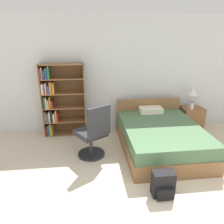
# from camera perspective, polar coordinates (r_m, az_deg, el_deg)

# --- Properties ---
(wall_back) EXTENTS (9.00, 0.06, 2.60)m
(wall_back) POSITION_cam_1_polar(r_m,az_deg,el_deg) (5.12, 3.87, 9.68)
(wall_back) COLOR silver
(wall_back) RESTS_ON ground_plane
(bookshelf) EXTENTS (0.93, 0.33, 1.61)m
(bookshelf) POSITION_cam_1_polar(r_m,az_deg,el_deg) (4.97, -13.83, 2.95)
(bookshelf) COLOR brown
(bookshelf) RESTS_ON ground_plane
(bed) EXTENTS (1.48, 2.00, 0.77)m
(bed) POSITION_cam_1_polar(r_m,az_deg,el_deg) (4.49, 12.33, -6.11)
(bed) COLOR brown
(bed) RESTS_ON ground_plane
(office_chair) EXTENTS (0.69, 0.72, 1.05)m
(office_chair) POSITION_cam_1_polar(r_m,az_deg,el_deg) (4.00, -4.85, -5.66)
(office_chair) COLOR #232326
(office_chair) RESTS_ON ground_plane
(nightstand) EXTENTS (0.49, 0.43, 0.54)m
(nightstand) POSITION_cam_1_polar(r_m,az_deg,el_deg) (5.60, 20.03, -1.57)
(nightstand) COLOR brown
(nightstand) RESTS_ON ground_plane
(table_lamp) EXTENTS (0.22, 0.22, 0.48)m
(table_lamp) POSITION_cam_1_polar(r_m,az_deg,el_deg) (5.43, 20.35, 4.78)
(table_lamp) COLOR tan
(table_lamp) RESTS_ON nightstand
(water_bottle) EXTENTS (0.07, 0.07, 0.18)m
(water_bottle) POSITION_cam_1_polar(r_m,az_deg,el_deg) (5.36, 20.13, 1.54)
(water_bottle) COLOR silver
(water_bottle) RESTS_ON nightstand
(backpack_black) EXTENTS (0.31, 0.25, 0.38)m
(backpack_black) POSITION_cam_1_polar(r_m,az_deg,el_deg) (3.35, 13.22, -17.98)
(backpack_black) COLOR black
(backpack_black) RESTS_ON ground_plane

